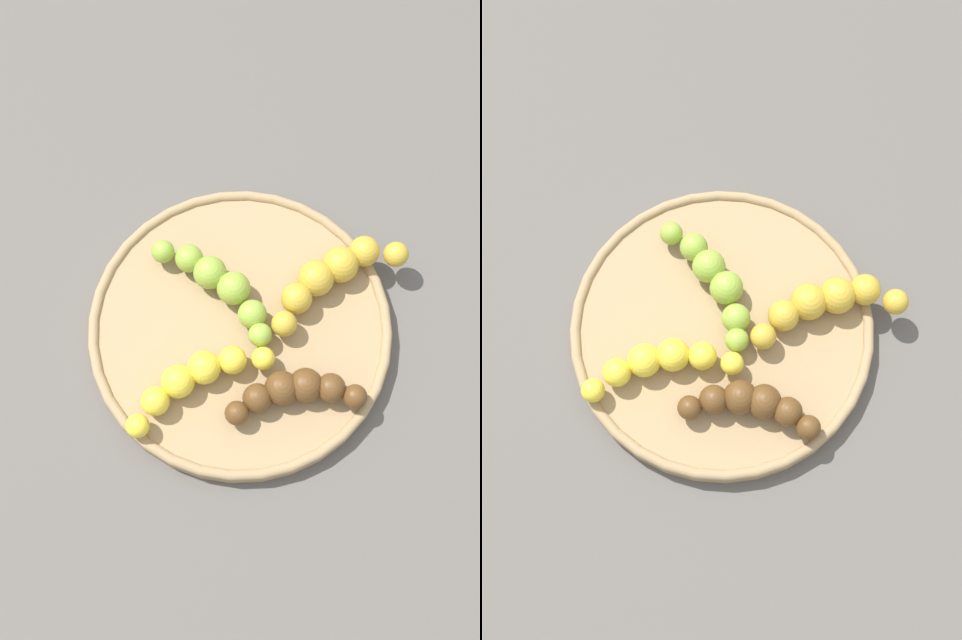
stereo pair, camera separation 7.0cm
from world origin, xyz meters
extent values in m
plane|color=#56514C|center=(0.00, 0.00, 0.00)|extent=(2.40, 2.40, 0.00)
cylinder|color=#A08259|center=(0.00, 0.00, 0.01)|extent=(0.29, 0.29, 0.02)
torus|color=#A08259|center=(0.00, 0.00, 0.02)|extent=(0.29, 0.29, 0.01)
sphere|color=#8CAD38|center=(-0.02, -0.01, 0.04)|extent=(0.02, 0.02, 0.02)
sphere|color=#8CAD38|center=(0.00, -0.01, 0.04)|extent=(0.03, 0.03, 0.03)
sphere|color=#8CAD38|center=(0.03, -0.01, 0.04)|extent=(0.03, 0.03, 0.03)
sphere|color=#8CAD38|center=(0.06, 0.00, 0.04)|extent=(0.03, 0.03, 0.03)
sphere|color=#8CAD38|center=(0.08, 0.01, 0.04)|extent=(0.03, 0.03, 0.03)
sphere|color=#8CAD38|center=(0.10, 0.03, 0.04)|extent=(0.02, 0.02, 0.02)
sphere|color=yellow|center=(-0.04, 0.00, 0.03)|extent=(0.02, 0.02, 0.02)
sphere|color=yellow|center=(-0.03, 0.02, 0.03)|extent=(0.03, 0.03, 0.03)
sphere|color=yellow|center=(-0.02, 0.05, 0.03)|extent=(0.03, 0.03, 0.03)
sphere|color=yellow|center=(-0.02, 0.08, 0.03)|extent=(0.03, 0.03, 0.03)
sphere|color=yellow|center=(-0.03, 0.10, 0.03)|extent=(0.03, 0.03, 0.03)
sphere|color=yellow|center=(-0.04, 0.13, 0.03)|extent=(0.02, 0.02, 0.02)
sphere|color=#593819|center=(-0.11, -0.05, 0.04)|extent=(0.02, 0.02, 0.02)
sphere|color=#593819|center=(-0.10, -0.04, 0.04)|extent=(0.03, 0.03, 0.03)
sphere|color=#593819|center=(-0.08, -0.02, 0.04)|extent=(0.03, 0.03, 0.03)
sphere|color=#593819|center=(-0.07, 0.00, 0.04)|extent=(0.03, 0.03, 0.03)
sphere|color=#593819|center=(-0.07, 0.02, 0.04)|extent=(0.03, 0.03, 0.03)
sphere|color=#593819|center=(-0.07, 0.05, 0.04)|extent=(0.02, 0.02, 0.02)
sphere|color=gold|center=(-0.02, -0.16, 0.04)|extent=(0.02, 0.02, 0.02)
sphere|color=gold|center=(0.00, -0.14, 0.04)|extent=(0.03, 0.03, 0.03)
sphere|color=gold|center=(0.00, -0.11, 0.04)|extent=(0.03, 0.03, 0.03)
sphere|color=gold|center=(0.00, -0.08, 0.04)|extent=(0.03, 0.03, 0.03)
sphere|color=gold|center=(-0.01, -0.06, 0.04)|extent=(0.03, 0.03, 0.03)
sphere|color=gold|center=(-0.02, -0.03, 0.04)|extent=(0.02, 0.02, 0.02)
camera|label=1|loc=(-0.20, 0.12, 0.70)|focal=42.28mm
camera|label=2|loc=(-0.22, 0.05, 0.70)|focal=42.28mm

